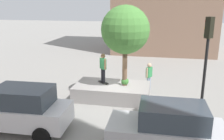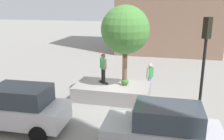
{
  "view_description": "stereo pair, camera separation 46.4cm",
  "coord_description": "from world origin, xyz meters",
  "px_view_note": "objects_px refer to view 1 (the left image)",
  "views": [
    {
      "loc": [
        -2.42,
        13.18,
        5.52
      ],
      "look_at": [
        0.28,
        -0.11,
        1.75
      ],
      "focal_mm": 38.95,
      "sensor_mm": 36.0,
      "label": 1
    },
    {
      "loc": [
        -2.87,
        13.08,
        5.52
      ],
      "look_at": [
        0.28,
        -0.11,
        1.75
      ],
      "focal_mm": 38.95,
      "sensor_mm": 36.0,
      "label": 2
    }
  ],
  "objects_px": {
    "planter_ledge": "(112,91)",
    "sedan_parked": "(168,129)",
    "skateboarder": "(103,66)",
    "police_car": "(21,109)",
    "plaza_tree": "(125,30)",
    "skateboard": "(103,82)",
    "traffic_light_median": "(206,57)",
    "pedestrian_crossing": "(149,74)"
  },
  "relations": [
    {
      "from": "skateboard",
      "to": "traffic_light_median",
      "type": "bearing_deg",
      "value": 148.81
    },
    {
      "from": "plaza_tree",
      "to": "pedestrian_crossing",
      "type": "relative_size",
      "value": 2.55
    },
    {
      "from": "traffic_light_median",
      "to": "skateboard",
      "type": "bearing_deg",
      "value": -31.19
    },
    {
      "from": "planter_ledge",
      "to": "sedan_parked",
      "type": "height_order",
      "value": "sedan_parked"
    },
    {
      "from": "police_car",
      "to": "pedestrian_crossing",
      "type": "height_order",
      "value": "police_car"
    },
    {
      "from": "plaza_tree",
      "to": "sedan_parked",
      "type": "relative_size",
      "value": 1.06
    },
    {
      "from": "sedan_parked",
      "to": "skateboarder",
      "type": "bearing_deg",
      "value": -54.42
    },
    {
      "from": "skateboarder",
      "to": "pedestrian_crossing",
      "type": "height_order",
      "value": "skateboarder"
    },
    {
      "from": "plaza_tree",
      "to": "police_car",
      "type": "relative_size",
      "value": 1.03
    },
    {
      "from": "sedan_parked",
      "to": "traffic_light_median",
      "type": "bearing_deg",
      "value": -125.12
    },
    {
      "from": "planter_ledge",
      "to": "traffic_light_median",
      "type": "distance_m",
      "value": 6.17
    },
    {
      "from": "skateboard",
      "to": "sedan_parked",
      "type": "height_order",
      "value": "sedan_parked"
    },
    {
      "from": "traffic_light_median",
      "to": "pedestrian_crossing",
      "type": "relative_size",
      "value": 2.78
    },
    {
      "from": "skateboarder",
      "to": "skateboard",
      "type": "bearing_deg",
      "value": 0.0
    },
    {
      "from": "plaza_tree",
      "to": "skateboard",
      "type": "height_order",
      "value": "plaza_tree"
    },
    {
      "from": "sedan_parked",
      "to": "pedestrian_crossing",
      "type": "height_order",
      "value": "sedan_parked"
    },
    {
      "from": "planter_ledge",
      "to": "skateboard",
      "type": "relative_size",
      "value": 5.63
    },
    {
      "from": "skateboarder",
      "to": "police_car",
      "type": "relative_size",
      "value": 0.39
    },
    {
      "from": "plaza_tree",
      "to": "sedan_parked",
      "type": "height_order",
      "value": "plaza_tree"
    },
    {
      "from": "skateboarder",
      "to": "sedan_parked",
      "type": "height_order",
      "value": "skateboarder"
    },
    {
      "from": "police_car",
      "to": "pedestrian_crossing",
      "type": "distance_m",
      "value": 8.31
    },
    {
      "from": "planter_ledge",
      "to": "police_car",
      "type": "xyz_separation_m",
      "value": [
        3.16,
        4.52,
        0.61
      ]
    },
    {
      "from": "skateboarder",
      "to": "traffic_light_median",
      "type": "height_order",
      "value": "traffic_light_median"
    },
    {
      "from": "skateboarder",
      "to": "police_car",
      "type": "distance_m",
      "value": 5.42
    },
    {
      "from": "police_car",
      "to": "traffic_light_median",
      "type": "distance_m",
      "value": 8.21
    },
    {
      "from": "pedestrian_crossing",
      "to": "police_car",
      "type": "bearing_deg",
      "value": 51.24
    },
    {
      "from": "sedan_parked",
      "to": "police_car",
      "type": "relative_size",
      "value": 0.97
    },
    {
      "from": "traffic_light_median",
      "to": "planter_ledge",
      "type": "bearing_deg",
      "value": -32.89
    },
    {
      "from": "police_car",
      "to": "plaza_tree",
      "type": "bearing_deg",
      "value": -130.32
    },
    {
      "from": "planter_ledge",
      "to": "sedan_parked",
      "type": "relative_size",
      "value": 1.01
    },
    {
      "from": "traffic_light_median",
      "to": "plaza_tree",
      "type": "bearing_deg",
      "value": -38.29
    },
    {
      "from": "traffic_light_median",
      "to": "pedestrian_crossing",
      "type": "xyz_separation_m",
      "value": [
        2.5,
        -4.91,
        -2.34
      ]
    },
    {
      "from": "skateboarder",
      "to": "traffic_light_median",
      "type": "distance_m",
      "value": 6.16
    },
    {
      "from": "plaza_tree",
      "to": "police_car",
      "type": "height_order",
      "value": "plaza_tree"
    },
    {
      "from": "skateboarder",
      "to": "pedestrian_crossing",
      "type": "xyz_separation_m",
      "value": [
        -2.62,
        -1.81,
        -0.89
      ]
    },
    {
      "from": "skateboard",
      "to": "police_car",
      "type": "bearing_deg",
      "value": 61.06
    },
    {
      "from": "plaza_tree",
      "to": "skateboarder",
      "type": "height_order",
      "value": "plaza_tree"
    },
    {
      "from": "planter_ledge",
      "to": "pedestrian_crossing",
      "type": "distance_m",
      "value": 2.9
    },
    {
      "from": "skateboarder",
      "to": "plaza_tree",
      "type": "bearing_deg",
      "value": 176.13
    },
    {
      "from": "traffic_light_median",
      "to": "pedestrian_crossing",
      "type": "distance_m",
      "value": 5.99
    },
    {
      "from": "skateboarder",
      "to": "planter_ledge",
      "type": "bearing_deg",
      "value": 164.55
    },
    {
      "from": "police_car",
      "to": "traffic_light_median",
      "type": "height_order",
      "value": "traffic_light_median"
    }
  ]
}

